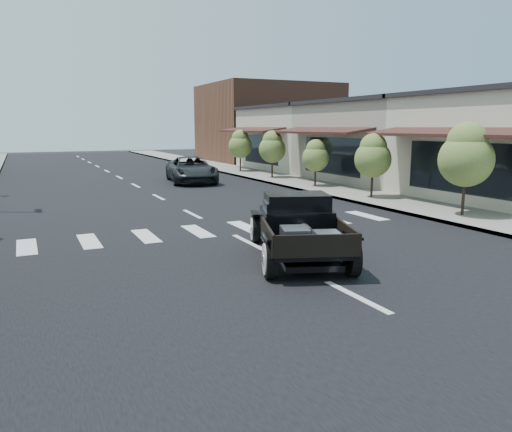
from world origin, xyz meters
name	(u,v)px	position (x,y,z in m)	size (l,w,h in m)	color
ground	(282,260)	(0.00, 0.00, 0.00)	(120.00, 120.00, 0.00)	black
road	(144,190)	(0.00, 15.00, 0.01)	(14.00, 80.00, 0.02)	black
road_markings	(170,204)	(0.00, 10.00, 0.00)	(12.00, 60.00, 0.06)	silver
sidewalk_right	(290,181)	(8.50, 15.00, 0.07)	(3.00, 80.00, 0.15)	gray
storefront_mid	(402,143)	(15.00, 13.00, 2.25)	(10.00, 9.00, 4.50)	gray
storefront_far	(320,139)	(15.00, 22.00, 2.25)	(10.00, 9.00, 4.50)	beige
far_building_right	(268,123)	(15.50, 32.00, 3.50)	(11.00, 10.00, 7.00)	brown
small_tree_a	(465,171)	(8.30, 2.15, 1.70)	(1.86, 1.86, 3.09)	olive
small_tree_b	(373,167)	(8.30, 7.20, 1.48)	(1.60, 1.60, 2.66)	olive
small_tree_c	(315,163)	(8.30, 11.88, 1.31)	(1.39, 1.39, 2.32)	olive
small_tree_d	(272,155)	(8.30, 16.85, 1.51)	(1.63, 1.63, 2.72)	olive
small_tree_e	(240,151)	(8.30, 21.75, 1.52)	(1.65, 1.65, 2.74)	olive
hotrod_pickup	(298,226)	(0.42, -0.02, 0.81)	(2.18, 4.66, 1.62)	black
second_car	(191,170)	(3.28, 17.27, 0.74)	(2.46, 5.34, 1.48)	black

